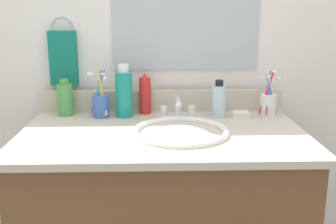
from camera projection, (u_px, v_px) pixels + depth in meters
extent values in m
cube|color=beige|center=(163.00, 135.00, 1.41)|extent=(1.00, 0.59, 0.02)
cube|color=beige|center=(162.00, 101.00, 1.67)|extent=(1.00, 0.02, 0.09)
cube|color=white|center=(161.00, 138.00, 1.78)|extent=(2.10, 0.04, 1.30)
cube|color=#B2BCC6|center=(186.00, 0.00, 1.61)|extent=(0.60, 0.01, 0.56)
torus|color=silver|center=(62.00, 28.00, 1.62)|extent=(0.10, 0.01, 0.10)
cube|color=#147260|center=(63.00, 58.00, 1.64)|extent=(0.11, 0.04, 0.22)
torus|color=white|center=(181.00, 132.00, 1.39)|extent=(0.34, 0.34, 0.02)
ellipsoid|color=white|center=(181.00, 144.00, 1.40)|extent=(0.29, 0.29, 0.11)
cylinder|color=#B2B5BA|center=(180.00, 153.00, 1.41)|extent=(0.04, 0.04, 0.01)
cube|color=silver|center=(178.00, 116.00, 1.58)|extent=(0.16, 0.05, 0.01)
cylinder|color=silver|center=(178.00, 107.00, 1.57)|extent=(0.02, 0.02, 0.06)
cylinder|color=silver|center=(178.00, 102.00, 1.53)|extent=(0.02, 0.09, 0.02)
cylinder|color=silver|center=(164.00, 110.00, 1.57)|extent=(0.03, 0.03, 0.04)
cylinder|color=silver|center=(192.00, 110.00, 1.57)|extent=(0.03, 0.03, 0.04)
cylinder|color=#4C9E4C|center=(65.00, 100.00, 1.61)|extent=(0.06, 0.06, 0.13)
cylinder|color=#4C9E4C|center=(64.00, 81.00, 1.59)|extent=(0.04, 0.04, 0.02)
cylinder|color=teal|center=(124.00, 95.00, 1.58)|extent=(0.07, 0.07, 0.18)
cylinder|color=white|center=(123.00, 68.00, 1.55)|extent=(0.04, 0.04, 0.03)
cylinder|color=red|center=(145.00, 96.00, 1.63)|extent=(0.05, 0.05, 0.15)
cone|color=red|center=(145.00, 75.00, 1.61)|extent=(0.03, 0.03, 0.02)
cylinder|color=silver|center=(219.00, 101.00, 1.58)|extent=(0.05, 0.05, 0.13)
cylinder|color=black|center=(219.00, 83.00, 1.56)|extent=(0.03, 0.03, 0.02)
cylinder|color=#3F66B7|center=(101.00, 106.00, 1.58)|extent=(0.06, 0.06, 0.09)
cylinder|color=yellow|center=(102.00, 93.00, 1.56)|extent=(0.03, 0.04, 0.18)
cube|color=white|center=(103.00, 74.00, 1.53)|extent=(0.01, 0.02, 0.01)
cylinder|color=white|center=(102.00, 94.00, 1.56)|extent=(0.04, 0.04, 0.16)
cube|color=white|center=(105.00, 78.00, 1.53)|extent=(0.01, 0.02, 0.01)
cylinder|color=#B23FBF|center=(98.00, 92.00, 1.57)|extent=(0.07, 0.01, 0.17)
cube|color=white|center=(89.00, 74.00, 1.55)|extent=(0.01, 0.02, 0.01)
cylinder|color=#26B2B2|center=(98.00, 93.00, 1.56)|extent=(0.04, 0.02, 0.18)
cube|color=white|center=(92.00, 74.00, 1.54)|extent=(0.01, 0.02, 0.01)
cylinder|color=white|center=(268.00, 105.00, 1.60)|extent=(0.06, 0.06, 0.09)
cylinder|color=#26B2B2|center=(271.00, 94.00, 1.58)|extent=(0.05, 0.02, 0.16)
cube|color=white|center=(278.00, 78.00, 1.56)|extent=(0.01, 0.02, 0.01)
cylinder|color=white|center=(270.00, 91.00, 1.59)|extent=(0.04, 0.04, 0.17)
cube|color=white|center=(274.00, 73.00, 1.59)|extent=(0.01, 0.02, 0.01)
cylinder|color=#D8333F|center=(266.00, 93.00, 1.58)|extent=(0.06, 0.03, 0.16)
cube|color=white|center=(261.00, 77.00, 1.55)|extent=(0.01, 0.02, 0.01)
cylinder|color=#B23FBF|center=(268.00, 93.00, 1.57)|extent=(0.03, 0.06, 0.17)
cube|color=white|center=(268.00, 77.00, 1.53)|extent=(0.01, 0.02, 0.01)
cube|color=white|center=(241.00, 114.00, 1.58)|extent=(0.06, 0.04, 0.02)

